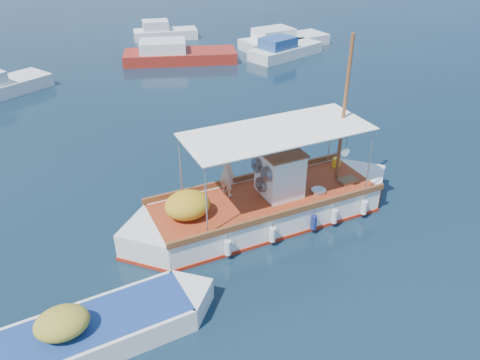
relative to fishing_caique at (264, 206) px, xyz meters
name	(u,v)px	position (x,y,z in m)	size (l,w,h in m)	color
ground	(254,217)	(-0.28, 0.23, -0.59)	(160.00, 160.00, 0.00)	black
fishing_caique	(264,206)	(0.00, 0.00, 0.00)	(10.97, 3.49, 6.70)	white
dinghy	(97,332)	(-6.40, -3.53, -0.25)	(6.63, 2.42, 1.63)	white
bg_boat_n	(177,55)	(2.42, 21.14, -0.10)	(8.71, 4.78, 1.80)	maroon
bg_boat_ne	(284,50)	(10.46, 19.35, -0.10)	(6.59, 4.25, 1.80)	silver
bg_boat_e	(282,41)	(11.66, 22.11, -0.10)	(7.83, 3.69, 1.80)	silver
bg_boat_far_n	(163,33)	(3.20, 28.44, -0.10)	(5.66, 2.75, 1.80)	silver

